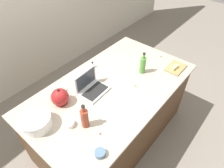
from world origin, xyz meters
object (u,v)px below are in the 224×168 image
object	(u,v)px
bottle_soy	(85,118)
laptop	(92,87)
bottle_olive	(143,65)
ramekin_small	(69,124)
cutting_board	(176,68)
ramekin_medium	(100,153)
kettle	(60,97)
kitchen_timer	(93,65)
mixing_bowl_large	(36,122)
butter_stick_left	(175,67)

from	to	relation	value
bottle_soy	laptop	bearing A→B (deg)	37.10
bottle_soy	bottle_olive	size ratio (longest dim) A/B	0.98
ramekin_small	laptop	bearing A→B (deg)	19.83
cutting_board	ramekin_medium	distance (m)	1.43
bottle_olive	kettle	distance (m)	1.00
kitchen_timer	bottle_olive	bearing A→B (deg)	-59.05
mixing_bowl_large	bottle_olive	xyz separation A→B (m)	(1.26, -0.30, 0.05)
bottle_soy	kettle	world-z (taller)	bottle_soy
mixing_bowl_large	kitchen_timer	distance (m)	0.97
bottle_soy	butter_stick_left	distance (m)	1.29
laptop	cutting_board	xyz separation A→B (m)	(0.94, -0.52, -0.04)
bottle_olive	butter_stick_left	bearing A→B (deg)	-43.46
laptop	ramekin_medium	xyz separation A→B (m)	(-0.49, -0.57, -0.02)
bottle_soy	butter_stick_left	xyz separation A→B (m)	(1.27, -0.24, -0.07)
laptop	kitchen_timer	size ratio (longest dim) A/B	4.16
ramekin_medium	bottle_soy	bearing A→B (deg)	66.66
kettle	kitchen_timer	distance (m)	0.65
ramekin_small	kitchen_timer	xyz separation A→B (m)	(0.76, 0.44, 0.01)
mixing_bowl_large	kettle	world-z (taller)	kettle
ramekin_small	mixing_bowl_large	bearing A→B (deg)	130.47
bottle_soy	ramekin_small	bearing A→B (deg)	131.86
kettle	ramekin_small	xyz separation A→B (m)	(-0.13, -0.28, -0.06)
bottle_olive	butter_stick_left	size ratio (longest dim) A/B	2.46
cutting_board	butter_stick_left	xyz separation A→B (m)	(-0.03, 0.00, 0.03)
bottle_soy	kettle	size ratio (longest dim) A/B	1.25
ramekin_small	ramekin_medium	distance (m)	0.41
butter_stick_left	laptop	bearing A→B (deg)	150.17
cutting_board	ramekin_medium	world-z (taller)	ramekin_medium
kitchen_timer	mixing_bowl_large	bearing A→B (deg)	-166.84
bottle_olive	cutting_board	world-z (taller)	bottle_olive
cutting_board	kitchen_timer	bearing A→B (deg)	128.68
butter_stick_left	ramekin_medium	xyz separation A→B (m)	(-1.39, -0.05, -0.01)
kettle	cutting_board	world-z (taller)	kettle
mixing_bowl_large	cutting_board	world-z (taller)	mixing_bowl_large
bottle_olive	mixing_bowl_large	bearing A→B (deg)	166.81
butter_stick_left	ramekin_medium	distance (m)	1.39
butter_stick_left	mixing_bowl_large	bearing A→B (deg)	159.76
cutting_board	mixing_bowl_large	bearing A→B (deg)	160.15
mixing_bowl_large	bottle_soy	distance (m)	0.44
bottle_olive	kettle	bearing A→B (deg)	159.25
kettle	cutting_board	bearing A→B (deg)	-26.59
butter_stick_left	bottle_soy	bearing A→B (deg)	169.14
cutting_board	ramekin_medium	size ratio (longest dim) A/B	2.94
bottle_olive	kettle	size ratio (longest dim) A/B	1.27
ramekin_small	ramekin_medium	size ratio (longest dim) A/B	1.00
ramekin_small	kitchen_timer	world-z (taller)	kitchen_timer
mixing_bowl_large	ramekin_small	world-z (taller)	mixing_bowl_large
bottle_olive	ramekin_small	size ratio (longest dim) A/B	3.03
butter_stick_left	kitchen_timer	xyz separation A→B (m)	(-0.60, 0.79, -0.00)
ramekin_medium	kitchen_timer	world-z (taller)	kitchen_timer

